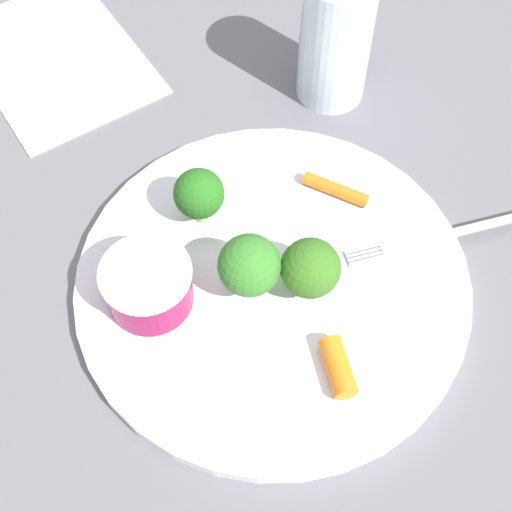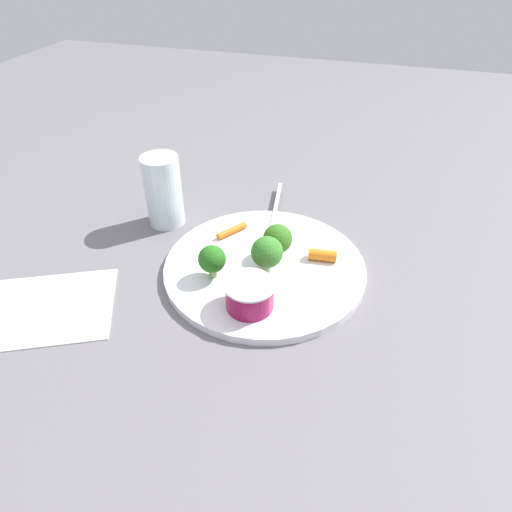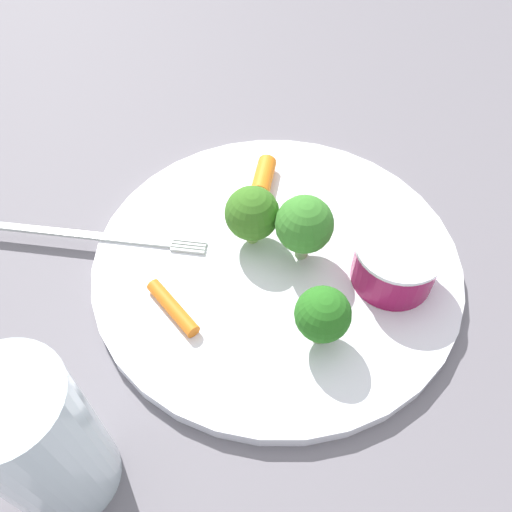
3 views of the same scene
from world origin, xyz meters
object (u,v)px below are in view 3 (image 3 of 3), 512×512
(plate, at_px, (277,262))
(fork, at_px, (100,237))
(broccoli_floret_1, at_px, (304,225))
(broccoli_floret_2, at_px, (323,315))
(carrot_stick_1, at_px, (173,308))
(drinking_glass, at_px, (42,443))
(carrot_stick_0, at_px, (264,177))
(sauce_cup, at_px, (395,263))
(broccoli_floret_0, at_px, (252,214))

(plate, distance_m, fork, 0.15)
(broccoli_floret_1, height_order, broccoli_floret_2, broccoli_floret_1)
(carrot_stick_1, distance_m, drinking_glass, 0.13)
(carrot_stick_0, xyz_separation_m, drinking_glass, (-0.27, 0.04, 0.04))
(sauce_cup, distance_m, carrot_stick_0, 0.14)
(broccoli_floret_1, relative_size, fork, 0.32)
(broccoli_floret_0, relative_size, broccoli_floret_1, 0.90)
(plate, bearing_deg, drinking_glass, 158.32)
(broccoli_floret_0, height_order, carrot_stick_1, broccoli_floret_0)
(broccoli_floret_0, xyz_separation_m, broccoli_floret_1, (-0.00, -0.04, 0.01))
(sauce_cup, xyz_separation_m, carrot_stick_0, (0.07, 0.12, -0.01))
(sauce_cup, distance_m, fork, 0.24)
(broccoli_floret_0, xyz_separation_m, fork, (-0.04, 0.12, -0.03))
(broccoli_floret_1, height_order, carrot_stick_0, broccoli_floret_1)
(carrot_stick_0, bearing_deg, broccoli_floret_0, -171.56)
(broccoli_floret_0, height_order, drinking_glass, drinking_glass)
(drinking_glass, bearing_deg, broccoli_floret_1, -25.21)
(broccoli_floret_0, distance_m, carrot_stick_0, 0.07)
(carrot_stick_0, bearing_deg, sauce_cup, -120.38)
(sauce_cup, xyz_separation_m, broccoli_floret_0, (0.01, 0.11, 0.01))
(sauce_cup, relative_size, fork, 0.36)
(plate, height_order, fork, fork)
(plate, relative_size, carrot_stick_0, 7.17)
(fork, relative_size, drinking_glass, 1.55)
(broccoli_floret_1, height_order, fork, broccoli_floret_1)
(broccoli_floret_0, height_order, broccoli_floret_2, broccoli_floret_0)
(sauce_cup, height_order, carrot_stick_0, sauce_cup)
(sauce_cup, distance_m, drinking_glass, 0.26)
(plate, height_order, broccoli_floret_2, broccoli_floret_2)
(carrot_stick_0, distance_m, carrot_stick_1, 0.15)
(carrot_stick_0, distance_m, drinking_glass, 0.28)
(fork, xyz_separation_m, drinking_glass, (-0.17, -0.07, 0.05))
(broccoli_floret_2, height_order, fork, broccoli_floret_2)
(sauce_cup, relative_size, carrot_stick_0, 1.60)
(broccoli_floret_1, height_order, drinking_glass, drinking_glass)
(carrot_stick_0, relative_size, fork, 0.22)
(broccoli_floret_1, bearing_deg, carrot_stick_1, 135.87)
(fork, bearing_deg, carrot_stick_0, -47.52)
(broccoli_floret_1, bearing_deg, sauce_cup, -91.88)
(broccoli_floret_1, xyz_separation_m, carrot_stick_1, (-0.08, 0.08, -0.03))
(carrot_stick_1, bearing_deg, broccoli_floret_0, -22.67)
(broccoli_floret_2, height_order, drinking_glass, drinking_glass)
(carrot_stick_1, height_order, drinking_glass, drinking_glass)
(plate, height_order, broccoli_floret_0, broccoli_floret_0)
(plate, bearing_deg, broccoli_floret_1, -66.01)
(broccoli_floret_2, relative_size, drinking_glass, 0.42)
(plate, height_order, sauce_cup, sauce_cup)
(broccoli_floret_2, bearing_deg, sauce_cup, -31.91)
(plate, distance_m, carrot_stick_1, 0.09)
(broccoli_floret_2, relative_size, carrot_stick_1, 0.93)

